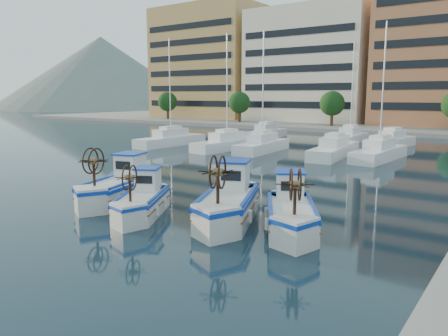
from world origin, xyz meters
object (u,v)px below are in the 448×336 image
fishing_boat_a (119,185)px  fishing_boat_c (229,201)px  fishing_boat_d (291,210)px  fishing_boat_b (143,199)px

fishing_boat_a → fishing_boat_c: bearing=-12.7°
fishing_boat_c → fishing_boat_d: fishing_boat_c is taller
fishing_boat_b → fishing_boat_c: size_ratio=0.81×
fishing_boat_b → fishing_boat_c: fishing_boat_c is taller
fishing_boat_c → fishing_boat_a: bearing=160.4°
fishing_boat_b → fishing_boat_d: 6.91m
fishing_boat_a → fishing_boat_c: (6.66, 0.45, 0.04)m
fishing_boat_d → fishing_boat_c: bearing=157.6°
fishing_boat_c → fishing_boat_d: bearing=-15.4°
fishing_boat_b → fishing_boat_a: bearing=129.3°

